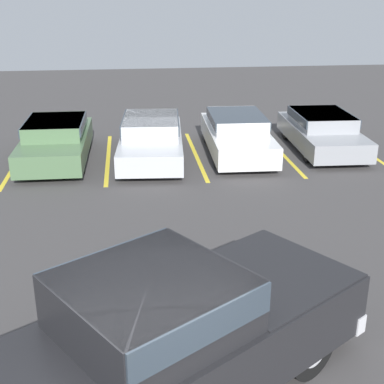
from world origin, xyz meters
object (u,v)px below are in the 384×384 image
object	(u,v)px
pickup_truck	(171,336)
parked_sedan_d	(322,130)
parked_sedan_c	(237,133)
parked_sedan_a	(56,139)
wheel_stop_curb	(249,125)
parked_sedan_b	(151,137)

from	to	relation	value
pickup_truck	parked_sedan_d	distance (m)	11.94
parked_sedan_c	parked_sedan_d	xyz separation A→B (m)	(2.77, 0.11, -0.02)
parked_sedan_a	wheel_stop_curb	world-z (taller)	parked_sedan_a
parked_sedan_d	wheel_stop_curb	bearing A→B (deg)	-149.64
pickup_truck	parked_sedan_a	world-z (taller)	pickup_truck
parked_sedan_a	parked_sedan_d	bearing A→B (deg)	92.12
parked_sedan_a	parked_sedan_b	world-z (taller)	parked_sedan_b
parked_sedan_b	pickup_truck	bearing A→B (deg)	2.79
parked_sedan_d	parked_sedan_c	bearing A→B (deg)	-85.51
parked_sedan_b	parked_sedan_c	bearing A→B (deg)	99.53
parked_sedan_c	parked_sedan_d	distance (m)	2.77
pickup_truck	parked_sedan_d	size ratio (longest dim) A/B	1.26
parked_sedan_a	parked_sedan_b	distance (m)	2.82
parked_sedan_c	wheel_stop_curb	world-z (taller)	parked_sedan_c
pickup_truck	parked_sedan_c	distance (m)	10.79
wheel_stop_curb	pickup_truck	bearing A→B (deg)	-106.66
parked_sedan_c	wheel_stop_curb	xyz separation A→B (m)	(1.13, 3.18, -0.58)
parked_sedan_a	parked_sedan_b	size ratio (longest dim) A/B	0.94
parked_sedan_b	parked_sedan_c	world-z (taller)	parked_sedan_b
wheel_stop_curb	parked_sedan_c	bearing A→B (deg)	-109.55
parked_sedan_b	wheel_stop_curb	distance (m)	5.14
parked_sedan_a	wheel_stop_curb	xyz separation A→B (m)	(6.60, 3.26, -0.58)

